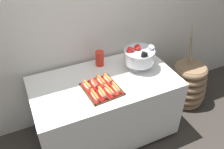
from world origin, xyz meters
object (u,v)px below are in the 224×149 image
object	(u,v)px
hot_dog_2	(109,91)
buffet_table	(105,106)
floor_vase	(187,84)
cup_stack	(100,58)
serving_tray	(102,89)
hot_dog_0	(95,96)
hot_dog_5	(94,83)
hot_dog_1	(102,93)
hot_dog_3	(116,88)
hot_dog_4	(87,86)
punch_bowl	(139,56)
hot_dog_6	(101,81)
hot_dog_7	(108,79)

from	to	relation	value
hot_dog_2	buffet_table	bearing A→B (deg)	79.86
floor_vase	cup_stack	size ratio (longest dim) A/B	6.38
serving_tray	hot_dog_0	size ratio (longest dim) A/B	2.09
floor_vase	hot_dog_5	world-z (taller)	floor_vase
hot_dog_1	cup_stack	bearing A→B (deg)	70.26
hot_dog_0	hot_dog_3	bearing A→B (deg)	4.61
buffet_table	hot_dog_4	bearing A→B (deg)	-166.88
hot_dog_1	punch_bowl	size ratio (longest dim) A/B	0.51
hot_dog_2	hot_dog_3	distance (m)	0.08
hot_dog_2	hot_dog_5	bearing A→B (deg)	119.05
hot_dog_3	hot_dog_6	size ratio (longest dim) A/B	0.89
buffet_table	punch_bowl	xyz separation A→B (m)	(0.43, 0.06, 0.51)
serving_tray	cup_stack	size ratio (longest dim) A/B	2.25
hot_dog_3	cup_stack	size ratio (longest dim) A/B	0.98
buffet_table	hot_dog_2	distance (m)	0.44
floor_vase	hot_dog_3	size ratio (longest dim) A/B	6.50
buffet_table	hot_dog_2	bearing A→B (deg)	-100.14
buffet_table	hot_dog_3	world-z (taller)	hot_dog_3
hot_dog_0	hot_dog_4	size ratio (longest dim) A/B	1.12
floor_vase	cup_stack	xyz separation A→B (m)	(-1.14, 0.24, 0.57)
punch_bowl	hot_dog_7	bearing A→B (deg)	-167.28
cup_stack	serving_tray	bearing A→B (deg)	-109.72
hot_dog_0	hot_dog_1	xyz separation A→B (m)	(0.07, 0.01, 0.00)
hot_dog_3	hot_dog_1	bearing A→B (deg)	-175.39
hot_dog_4	hot_dog_6	bearing A→B (deg)	4.61
buffet_table	hot_dog_5	distance (m)	0.42
punch_bowl	hot_dog_3	bearing A→B (deg)	-146.89
hot_dog_0	cup_stack	distance (m)	0.56
serving_tray	punch_bowl	distance (m)	0.56
hot_dog_4	hot_dog_7	bearing A→B (deg)	4.61
hot_dog_2	hot_dog_5	world-z (taller)	hot_dog_5
hot_dog_6	hot_dog_0	bearing A→B (deg)	-127.67
hot_dog_2	hot_dog_6	bearing A→B (deg)	94.61
buffet_table	hot_dog_0	bearing A→B (deg)	-131.29
serving_tray	hot_dog_1	distance (m)	0.10
hot_dog_6	punch_bowl	xyz separation A→B (m)	(0.48, 0.10, 0.11)
hot_dog_3	hot_dog_6	world-z (taller)	hot_dog_6
serving_tray	hot_dog_5	bearing A→B (deg)	119.05
buffet_table	hot_dog_7	xyz separation A→B (m)	(0.03, -0.03, 0.40)
hot_dog_2	cup_stack	size ratio (longest dim) A/B	1.06
floor_vase	hot_dog_1	bearing A→B (deg)	-169.06
serving_tray	hot_dog_5	size ratio (longest dim) A/B	2.27
hot_dog_1	hot_dog_2	xyz separation A→B (m)	(0.07, 0.01, -0.00)
floor_vase	punch_bowl	world-z (taller)	floor_vase
hot_dog_0	hot_dog_5	world-z (taller)	hot_dog_5
hot_dog_1	hot_dog_5	size ratio (longest dim) A/B	1.00
hot_dog_4	hot_dog_6	size ratio (longest dim) A/B	0.87
punch_bowl	cup_stack	world-z (taller)	punch_bowl
hot_dog_5	buffet_table	bearing A→B (deg)	18.02
serving_tray	floor_vase	bearing A→B (deg)	7.51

